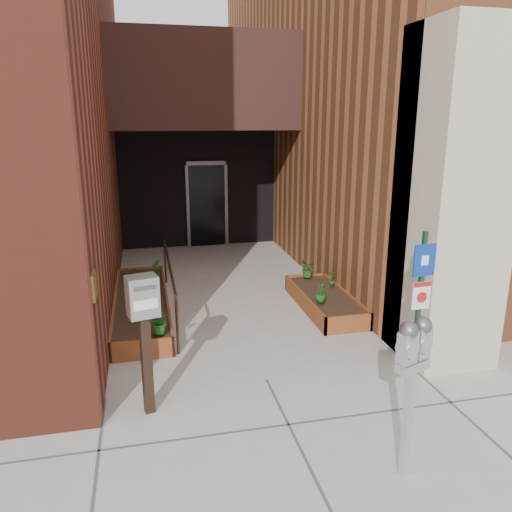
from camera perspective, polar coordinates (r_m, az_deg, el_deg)
ground at (r=6.61m, az=1.21°, el=-13.98°), size 80.00×80.00×0.00m
architecture at (r=12.65m, az=-7.77°, el=23.20°), size 20.00×14.60×10.00m
planter_left at (r=8.85m, az=-12.96°, el=-5.56°), size 0.90×3.60×0.30m
planter_right at (r=8.90m, az=7.82°, el=-5.16°), size 0.80×2.20×0.30m
handrail at (r=8.61m, az=-9.88°, el=-1.66°), size 0.04×3.34×0.90m
parking_meter at (r=4.70m, az=17.54°, el=-10.90°), size 0.36×0.24×1.58m
sign_post at (r=6.02m, az=18.25°, el=-4.66°), size 0.28×0.08×2.04m
payment_dropbox at (r=5.59m, az=-12.71°, el=-6.71°), size 0.37×0.31×1.63m
shrub_left_a at (r=7.23m, az=-10.96°, el=-7.31°), size 0.38×0.38×0.37m
shrub_left_b at (r=7.85m, az=-13.20°, el=-5.48°), size 0.28×0.28×0.39m
shrub_left_c at (r=9.44m, az=-13.79°, el=-2.18°), size 0.25×0.25×0.32m
shrub_left_d at (r=9.63m, az=-11.34°, el=-1.52°), size 0.25×0.25×0.37m
shrub_right_a at (r=8.34m, az=7.41°, el=-4.17°), size 0.24×0.24×0.33m
shrub_right_b at (r=9.15m, az=8.72°, el=-2.52°), size 0.23×0.23×0.30m
shrub_right_c at (r=9.59m, az=5.98°, el=-1.40°), size 0.34×0.34×0.36m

